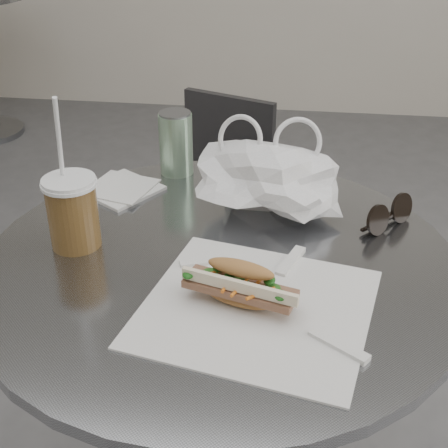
# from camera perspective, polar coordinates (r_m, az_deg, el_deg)

# --- Properties ---
(cafe_table) EXTENTS (0.76, 0.76, 0.74)m
(cafe_table) POSITION_cam_1_polar(r_m,az_deg,el_deg) (1.16, -0.32, -14.53)
(cafe_table) COLOR slate
(cafe_table) RESTS_ON ground
(chair_far) EXTENTS (0.39, 0.41, 0.70)m
(chair_far) POSITION_cam_1_polar(r_m,az_deg,el_deg) (1.89, -1.54, -0.70)
(chair_far) COLOR #303033
(chair_far) RESTS_ON ground
(sandwich_paper) EXTENTS (0.36, 0.35, 0.00)m
(sandwich_paper) POSITION_cam_1_polar(r_m,az_deg,el_deg) (0.88, 2.99, -7.65)
(sandwich_paper) COLOR white
(sandwich_paper) RESTS_ON cafe_table
(banh_mi) EXTENTS (0.21, 0.13, 0.07)m
(banh_mi) POSITION_cam_1_polar(r_m,az_deg,el_deg) (0.87, 1.49, -5.56)
(banh_mi) COLOR #B07D42
(banh_mi) RESTS_ON sandwich_paper
(iced_coffee) EXTENTS (0.09, 0.09, 0.26)m
(iced_coffee) POSITION_cam_1_polar(r_m,az_deg,el_deg) (1.02, -13.68, 1.16)
(iced_coffee) COLOR brown
(iced_coffee) RESTS_ON cafe_table
(sunglasses) EXTENTS (0.10, 0.10, 0.05)m
(sunglasses) POSITION_cam_1_polar(r_m,az_deg,el_deg) (1.10, 14.79, 0.73)
(sunglasses) COLOR black
(sunglasses) RESTS_ON cafe_table
(plastic_bag) EXTENTS (0.26, 0.20, 0.12)m
(plastic_bag) POSITION_cam_1_polar(r_m,az_deg,el_deg) (1.10, 3.91, 4.03)
(plastic_bag) COLOR white
(plastic_bag) RESTS_ON cafe_table
(napkin_stack) EXTENTS (0.17, 0.17, 0.01)m
(napkin_stack) POSITION_cam_1_polar(r_m,az_deg,el_deg) (1.21, -9.40, 3.20)
(napkin_stack) COLOR white
(napkin_stack) RESTS_ON cafe_table
(drink_can) EXTENTS (0.07, 0.07, 0.13)m
(drink_can) POSITION_cam_1_polar(r_m,az_deg,el_deg) (1.25, -4.41, 7.39)
(drink_can) COLOR #5DA064
(drink_can) RESTS_ON cafe_table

